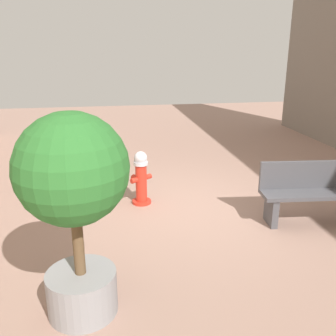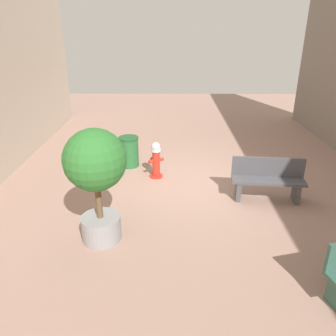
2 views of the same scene
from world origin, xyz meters
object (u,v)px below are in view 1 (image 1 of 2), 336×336
at_px(fire_hydrant, 141,178).
at_px(trash_bin, 96,170).
at_px(planter_tree, 74,191).
at_px(bench_near, 311,192).

height_order(fire_hydrant, trash_bin, fire_hydrant).
xyz_separation_m(fire_hydrant, planter_tree, (0.89, 2.72, 0.87)).
xyz_separation_m(bench_near, trash_bin, (3.32, -1.88, -0.07)).
relative_size(bench_near, trash_bin, 1.94).
height_order(planter_tree, trash_bin, planter_tree).
xyz_separation_m(fire_hydrant, trash_bin, (0.78, -0.74, -0.05)).
relative_size(fire_hydrant, trash_bin, 1.13).
xyz_separation_m(fire_hydrant, bench_near, (-2.54, 1.14, 0.02)).
bearing_deg(fire_hydrant, bench_near, 155.71).
relative_size(fire_hydrant, planter_tree, 0.45).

